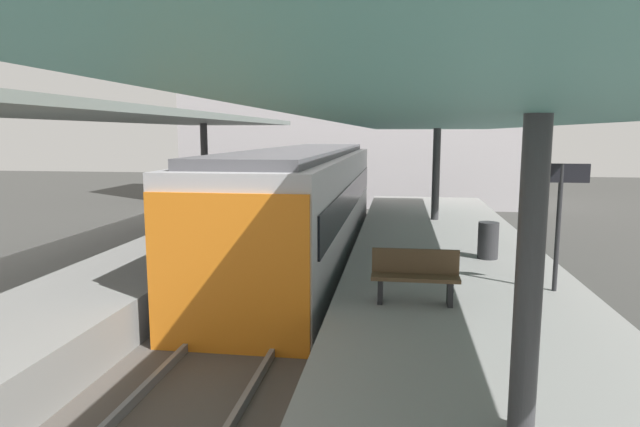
{
  "coord_description": "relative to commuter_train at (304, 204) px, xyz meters",
  "views": [
    {
      "loc": [
        2.65,
        -9.74,
        3.71
      ],
      "look_at": [
        0.71,
        3.53,
        1.73
      ],
      "focal_mm": 30.48,
      "sensor_mm": 36.0,
      "label": 1
    }
  ],
  "objects": [
    {
      "name": "ground_plane",
      "position": [
        0.0,
        -5.33,
        -1.73
      ],
      "size": [
        80.0,
        80.0,
        0.0
      ],
      "primitive_type": "plane",
      "color": "#383835"
    },
    {
      "name": "platform_left",
      "position": [
        -3.8,
        -5.33,
        -1.23
      ],
      "size": [
        4.4,
        28.0,
        1.0
      ],
      "primitive_type": "cube",
      "color": "gray",
      "rests_on": "ground_plane"
    },
    {
      "name": "platform_right",
      "position": [
        3.8,
        -5.33,
        -1.23
      ],
      "size": [
        4.4,
        28.0,
        1.0
      ],
      "primitive_type": "cube",
      "color": "gray",
      "rests_on": "ground_plane"
    },
    {
      "name": "track_ballast",
      "position": [
        0.0,
        -5.33,
        -1.63
      ],
      "size": [
        3.2,
        28.0,
        0.2
      ],
      "primitive_type": "cube",
      "color": "#4C4742",
      "rests_on": "ground_plane"
    },
    {
      "name": "rail_near_side",
      "position": [
        -0.72,
        -5.33,
        -1.46
      ],
      "size": [
        0.08,
        28.0,
        0.14
      ],
      "primitive_type": "cube",
      "color": "slate",
      "rests_on": "track_ballast"
    },
    {
      "name": "rail_far_side",
      "position": [
        0.72,
        -5.33,
        -1.46
      ],
      "size": [
        0.08,
        28.0,
        0.14
      ],
      "primitive_type": "cube",
      "color": "slate",
      "rests_on": "track_ballast"
    },
    {
      "name": "commuter_train",
      "position": [
        0.0,
        0.0,
        0.0
      ],
      "size": [
        2.78,
        14.17,
        3.1
      ],
      "color": "#ADADB2",
      "rests_on": "track_ballast"
    },
    {
      "name": "canopy_left",
      "position": [
        -3.8,
        -3.93,
        2.36
      ],
      "size": [
        4.18,
        21.0,
        3.21
      ],
      "color": "#333335",
      "rests_on": "platform_left"
    },
    {
      "name": "canopy_right",
      "position": [
        3.8,
        -3.93,
        2.19
      ],
      "size": [
        4.18,
        21.0,
        3.04
      ],
      "color": "#333335",
      "rests_on": "platform_right"
    },
    {
      "name": "platform_bench",
      "position": [
        2.94,
        -6.44,
        -0.26
      ],
      "size": [
        1.4,
        0.41,
        0.86
      ],
      "color": "black",
      "rests_on": "platform_right"
    },
    {
      "name": "platform_sign",
      "position": [
        5.36,
        -5.42,
        0.9
      ],
      "size": [
        0.9,
        0.08,
        2.21
      ],
      "color": "#262628",
      "rests_on": "platform_right"
    },
    {
      "name": "litter_bin",
      "position": [
        4.61,
        -3.02,
        -0.33
      ],
      "size": [
        0.44,
        0.44,
        0.8
      ],
      "primitive_type": "cylinder",
      "color": "#2D2D30",
      "rests_on": "platform_right"
    },
    {
      "name": "passenger_near_bench",
      "position": [
        -2.51,
        -0.86,
        0.11
      ],
      "size": [
        0.36,
        0.36,
        1.62
      ],
      "color": "navy",
      "rests_on": "platform_left"
    },
    {
      "name": "station_building_backdrop",
      "position": [
        0.37,
        14.67,
        3.77
      ],
      "size": [
        18.0,
        6.0,
        11.0
      ],
      "primitive_type": "cube",
      "color": "#B7B2B7",
      "rests_on": "ground_plane"
    }
  ]
}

